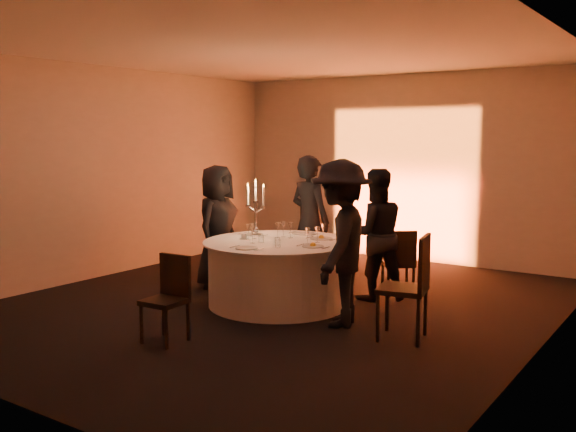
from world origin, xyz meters
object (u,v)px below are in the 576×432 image
Objects in this scene: guest_left at (217,227)px; guest_back_right at (375,235)px; chair_back_right at (400,259)px; chair_right at (412,281)px; coffee_cup at (244,237)px; chair_back_left at (318,237)px; guest_right at (341,243)px; banquet_table at (279,273)px; candelabra at (256,216)px; guest_back_left at (310,221)px; chair_left at (224,234)px; chair_front at (169,293)px.

guest_back_right is at bearing -86.42° from guest_left.
guest_left reaches higher than chair_back_right.
chair_right is 9.56× the size of coffee_cup.
guest_left is at bearing -28.09° from guest_back_right.
guest_back_right is (1.26, -0.71, 0.24)m from chair_back_left.
guest_right reaches higher than guest_left.
candelabra reaches higher than banquet_table.
guest_back_left is (0.19, -0.50, 0.31)m from chair_back_left.
candelabra is (-1.50, -1.00, 0.55)m from chair_back_right.
coffee_cup is at bearing -84.34° from candelabra.
chair_back_left is at bearing -43.25° from guest_left.
chair_back_right is (2.63, 0.28, -0.13)m from chair_left.
chair_front is 0.52× the size of guest_left.
guest_back_left is (-0.12, 2.79, 0.41)m from chair_front.
chair_right is 0.65× the size of guest_back_right.
candelabra reaches higher than chair_front.
guest_back_right is at bearing 27.97° from candelabra.
guest_back_right reaches higher than chair_front.
guest_right is at bearing -146.16° from chair_left.
banquet_table is 1.10× the size of guest_left.
chair_back_right is 0.81× the size of chair_right.
candelabra is (-0.03, 0.27, 0.22)m from coffee_cup.
coffee_cup is (1.16, -0.99, 0.20)m from chair_left.
guest_right reaches higher than chair_left.
candelabra is at bearing -154.00° from chair_left.
chair_right is 0.89m from guest_right.
chair_right reaches higher than banquet_table.
banquet_table is 2.12× the size of chair_front.
candelabra is at bearing 87.62° from guest_back_left.
chair_back_right is 1.75m from chair_right.
guest_back_left is (-2.09, 1.44, 0.28)m from chair_right.
coffee_cup is at bearing -162.12° from chair_left.
banquet_table is 1.11× the size of guest_back_right.
guest_right is at bearing -17.04° from banquet_table.
guest_left is at bearing -17.11° from chair_back_right.
guest_back_right is 14.74× the size of coffee_cup.
banquet_table is 1.78× the size of chair_back_left.
banquet_table is at bearing 13.75° from coffee_cup.
coffee_cup is (-1.28, -0.96, -0.01)m from guest_back_right.
chair_left is 0.60× the size of guest_back_left.
guest_back_right reaches higher than candelabra.
guest_right is at bearing 140.95° from chair_back_left.
guest_back_right is (-1.02, 1.23, 0.21)m from chair_right.
chair_back_right is 1.88m from candelabra.
chair_left is at bearing -122.46° from chair_right.
chair_back_right is 7.72× the size of coffee_cup.
guest_left reaches higher than chair_front.
banquet_table is 1.91m from chair_right.
guest_right is (1.25, -1.38, 0.01)m from guest_back_left.
chair_right is 1.47× the size of candelabra.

